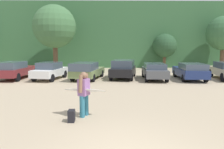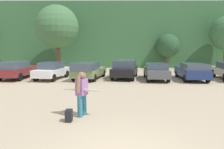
{
  "view_description": "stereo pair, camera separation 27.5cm",
  "coord_description": "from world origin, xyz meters",
  "px_view_note": "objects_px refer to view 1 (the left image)",
  "views": [
    {
      "loc": [
        -0.56,
        -5.34,
        2.81
      ],
      "look_at": [
        -0.35,
        7.37,
        1.16
      ],
      "focal_mm": 34.69,
      "sensor_mm": 36.0,
      "label": 1
    },
    {
      "loc": [
        -0.28,
        -5.34,
        2.81
      ],
      "look_at": [
        -0.35,
        7.37,
        1.16
      ],
      "focal_mm": 34.69,
      "sensor_mm": 36.0,
      "label": 2
    }
  ],
  "objects_px": {
    "parked_car_white": "(50,71)",
    "person_adult": "(84,91)",
    "backpack_dropped": "(71,116)",
    "parked_car_dark_gray": "(154,71)",
    "parked_car_navy": "(190,71)",
    "surfboard_white": "(85,90)",
    "parked_car_olive_green": "(87,70)",
    "parked_car_black": "(123,69)",
    "parked_car_maroon": "(15,70)"
  },
  "relations": [
    {
      "from": "parked_car_navy",
      "to": "surfboard_white",
      "type": "bearing_deg",
      "value": 144.43
    },
    {
      "from": "parked_car_dark_gray",
      "to": "parked_car_white",
      "type": "bearing_deg",
      "value": 92.76
    },
    {
      "from": "parked_car_white",
      "to": "person_adult",
      "type": "height_order",
      "value": "person_adult"
    },
    {
      "from": "parked_car_white",
      "to": "person_adult",
      "type": "distance_m",
      "value": 10.71
    },
    {
      "from": "parked_car_black",
      "to": "parked_car_navy",
      "type": "distance_m",
      "value": 5.68
    },
    {
      "from": "parked_car_black",
      "to": "backpack_dropped",
      "type": "distance_m",
      "value": 11.47
    },
    {
      "from": "parked_car_maroon",
      "to": "parked_car_dark_gray",
      "type": "xyz_separation_m",
      "value": [
        12.04,
        -0.47,
        -0.06
      ]
    },
    {
      "from": "surfboard_white",
      "to": "parked_car_black",
      "type": "bearing_deg",
      "value": -91.14
    },
    {
      "from": "parked_car_dark_gray",
      "to": "surfboard_white",
      "type": "relative_size",
      "value": 2.48
    },
    {
      "from": "parked_car_maroon",
      "to": "parked_car_navy",
      "type": "height_order",
      "value": "parked_car_maroon"
    },
    {
      "from": "parked_car_maroon",
      "to": "backpack_dropped",
      "type": "bearing_deg",
      "value": -144.7
    },
    {
      "from": "parked_car_navy",
      "to": "parked_car_olive_green",
      "type": "bearing_deg",
      "value": 92.25
    },
    {
      "from": "parked_car_white",
      "to": "parked_car_olive_green",
      "type": "bearing_deg",
      "value": -80.57
    },
    {
      "from": "parked_car_white",
      "to": "parked_car_dark_gray",
      "type": "bearing_deg",
      "value": -79.82
    },
    {
      "from": "parked_car_olive_green",
      "to": "parked_car_maroon",
      "type": "bearing_deg",
      "value": 98.46
    },
    {
      "from": "person_adult",
      "to": "backpack_dropped",
      "type": "height_order",
      "value": "person_adult"
    },
    {
      "from": "parked_car_navy",
      "to": "backpack_dropped",
      "type": "relative_size",
      "value": 10.37
    },
    {
      "from": "parked_car_olive_green",
      "to": "backpack_dropped",
      "type": "height_order",
      "value": "parked_car_olive_green"
    },
    {
      "from": "parked_car_olive_green",
      "to": "surfboard_white",
      "type": "relative_size",
      "value": 2.65
    },
    {
      "from": "parked_car_black",
      "to": "person_adult",
      "type": "bearing_deg",
      "value": 178.74
    },
    {
      "from": "parked_car_white",
      "to": "surfboard_white",
      "type": "xyz_separation_m",
      "value": [
        4.06,
        -9.9,
        0.29
      ]
    },
    {
      "from": "person_adult",
      "to": "parked_car_white",
      "type": "bearing_deg",
      "value": -44.62
    },
    {
      "from": "backpack_dropped",
      "to": "parked_car_maroon",
      "type": "bearing_deg",
      "value": 121.83
    },
    {
      "from": "parked_car_dark_gray",
      "to": "parked_car_olive_green",
      "type": "bearing_deg",
      "value": 93.17
    },
    {
      "from": "parked_car_black",
      "to": "parked_car_white",
      "type": "bearing_deg",
      "value": 106.18
    },
    {
      "from": "parked_car_navy",
      "to": "surfboard_white",
      "type": "distance_m",
      "value": 12.35
    },
    {
      "from": "person_adult",
      "to": "backpack_dropped",
      "type": "bearing_deg",
      "value": 81.3
    },
    {
      "from": "person_adult",
      "to": "parked_car_maroon",
      "type": "bearing_deg",
      "value": -31.68
    },
    {
      "from": "person_adult",
      "to": "surfboard_white",
      "type": "bearing_deg",
      "value": -131.1
    },
    {
      "from": "parked_car_olive_green",
      "to": "parked_car_navy",
      "type": "height_order",
      "value": "parked_car_olive_green"
    },
    {
      "from": "parked_car_olive_green",
      "to": "parked_car_white",
      "type": "bearing_deg",
      "value": 99.88
    },
    {
      "from": "person_adult",
      "to": "backpack_dropped",
      "type": "xyz_separation_m",
      "value": [
        -0.41,
        -0.65,
        -0.8
      ]
    },
    {
      "from": "parked_car_olive_green",
      "to": "surfboard_white",
      "type": "height_order",
      "value": "parked_car_olive_green"
    },
    {
      "from": "parked_car_olive_green",
      "to": "backpack_dropped",
      "type": "distance_m",
      "value": 10.48
    },
    {
      "from": "parked_car_maroon",
      "to": "parked_car_white",
      "type": "xyz_separation_m",
      "value": [
        3.11,
        -0.27,
        -0.06
      ]
    },
    {
      "from": "parked_car_maroon",
      "to": "person_adult",
      "type": "height_order",
      "value": "person_adult"
    },
    {
      "from": "parked_car_maroon",
      "to": "person_adult",
      "type": "distance_m",
      "value": 12.44
    },
    {
      "from": "parked_car_black",
      "to": "surfboard_white",
      "type": "bearing_deg",
      "value": 178.95
    },
    {
      "from": "parked_car_white",
      "to": "parked_car_maroon",
      "type": "bearing_deg",
      "value": 96.57
    },
    {
      "from": "parked_car_dark_gray",
      "to": "backpack_dropped",
      "type": "distance_m",
      "value": 11.66
    },
    {
      "from": "parked_car_olive_green",
      "to": "person_adult",
      "type": "bearing_deg",
      "value": -163.02
    },
    {
      "from": "parked_car_white",
      "to": "person_adult",
      "type": "bearing_deg",
      "value": -146.46
    },
    {
      "from": "person_adult",
      "to": "surfboard_white",
      "type": "relative_size",
      "value": 1.01
    },
    {
      "from": "parked_car_olive_green",
      "to": "person_adult",
      "type": "distance_m",
      "value": 9.85
    },
    {
      "from": "parked_car_olive_green",
      "to": "parked_car_black",
      "type": "distance_m",
      "value": 3.24
    },
    {
      "from": "parked_car_dark_gray",
      "to": "backpack_dropped",
      "type": "height_order",
      "value": "parked_car_dark_gray"
    },
    {
      "from": "parked_car_black",
      "to": "person_adult",
      "type": "distance_m",
      "value": 10.73
    },
    {
      "from": "parked_car_white",
      "to": "backpack_dropped",
      "type": "bearing_deg",
      "value": -149.65
    },
    {
      "from": "parked_car_olive_green",
      "to": "parked_car_dark_gray",
      "type": "height_order",
      "value": "parked_car_olive_green"
    },
    {
      "from": "parked_car_dark_gray",
      "to": "parked_car_navy",
      "type": "xyz_separation_m",
      "value": [
        3.0,
        -0.18,
        -0.0
      ]
    }
  ]
}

